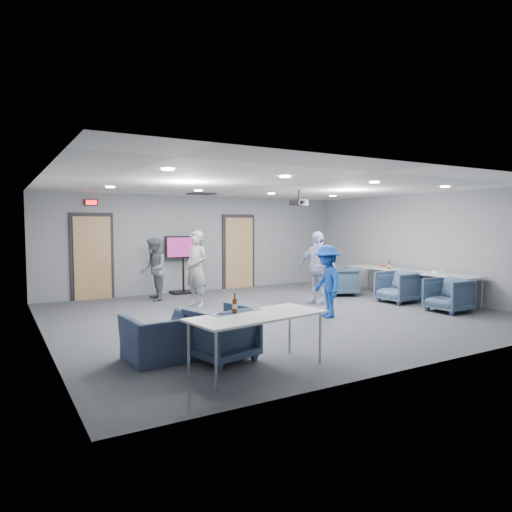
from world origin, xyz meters
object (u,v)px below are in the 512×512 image
person_b (154,269)px  table_right_a (381,269)px  person_c (317,268)px  bottle_right (389,266)px  person_a (197,269)px  bottle_front (235,306)px  chair_right_b (398,287)px  chair_right_c (448,295)px  person_d (327,281)px  chair_front_a (222,334)px  chair_front_b (163,338)px  projector (299,202)px  chair_right_a (341,281)px  table_right_b (440,276)px  table_front_left (258,318)px  tv_stand (183,261)px

person_b → table_right_a: bearing=81.6°
person_c → bottle_right: (2.29, -0.13, -0.05)m
person_a → bottle_front: person_a is taller
chair_right_b → chair_right_c: size_ratio=1.04×
person_d → person_c: bearing=165.5°
person_c → person_d: person_c is taller
chair_front_a → chair_front_b: size_ratio=0.84×
table_right_a → person_b: bearing=70.2°
chair_front_b → chair_front_a: bearing=146.3°
chair_right_c → projector: projector is taller
chair_right_a → projector: (-2.03, -0.90, 2.03)m
person_a → table_right_b: size_ratio=0.93×
chair_right_b → bottle_front: bottle_front is taller
table_right_b → projector: projector is taller
table_front_left → person_b: bearing=76.9°
chair_right_b → tv_stand: (-3.96, 4.04, 0.51)m
person_d → table_front_left: (-2.94, -2.20, -0.06)m
tv_stand → projector: size_ratio=4.06×
person_c → chair_front_b: (-4.72, -2.60, -0.55)m
chair_front_b → table_front_left: (0.95, -1.00, 0.36)m
table_front_left → bottle_right: bottle_right is taller
person_a → person_d: (1.85, -2.44, -0.14)m
chair_right_a → tv_stand: tv_stand is taller
table_front_left → bottle_front: bottle_front is taller
chair_right_a → chair_right_b: (0.42, -1.60, 0.01)m
person_a → chair_right_c: bearing=34.4°
chair_right_c → tv_stand: bearing=-143.9°
chair_front_b → table_right_a: size_ratio=0.57×
person_d → table_right_a: person_d is taller
chair_right_b → bottle_right: 1.02m
chair_right_a → chair_right_c: chair_right_a is taller
chair_right_b → projector: 3.26m
chair_front_a → person_a: bearing=-121.0°
bottle_right → tv_stand: tv_stand is taller
projector → chair_front_b: bearing=-162.7°
table_right_b → bottle_right: bottle_right is taller
person_c → chair_right_b: size_ratio=2.06×
table_right_a → bottle_right: bearing=159.4°
chair_right_b → table_right_a: (0.68, 1.21, 0.30)m
bottle_right → table_right_a: bearing=69.4°
person_d → person_b: bearing=-131.2°
chair_right_c → person_b: bearing=-132.9°
table_right_b → bottle_right: 1.47m
person_a → bottle_front: 4.58m
table_front_left → bottle_front: size_ratio=7.36×
table_front_left → chair_front_a: bearing=102.7°
person_b → projector: bearing=56.6°
chair_right_b → table_front_left: size_ratio=0.43×
person_c → chair_right_a: 1.60m
chair_front_b → table_front_left: 1.43m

